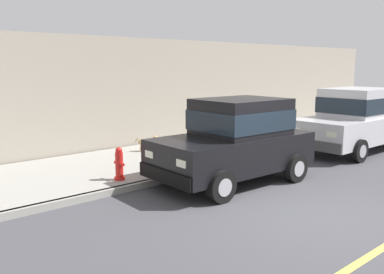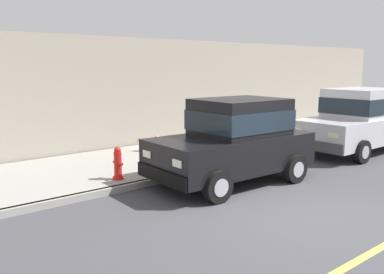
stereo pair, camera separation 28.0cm
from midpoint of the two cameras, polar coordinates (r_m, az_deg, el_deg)
name	(u,v)px [view 1 (the left image)]	position (r m, az deg, el deg)	size (l,w,h in m)	color
ground_plane	(308,211)	(7.91, 14.54, -9.80)	(80.00, 80.00, 0.00)	#424247
curb	(191,174)	(9.94, -0.90, -5.03)	(0.16, 64.00, 0.14)	gray
sidewalk	(147,161)	(11.33, -6.82, -3.25)	(3.60, 64.00, 0.14)	#99968E
car_black_hatchback	(236,139)	(9.34, 5.14, -0.34)	(2.05, 3.86, 1.88)	black
car_silver_sedan	(356,119)	(13.71, 20.97, 2.30)	(2.08, 4.62, 1.92)	#BCBCC1
dog_tan	(148,141)	(12.18, -6.72, -0.61)	(0.50, 0.63, 0.49)	tan
fire_hydrant	(119,165)	(9.25, -10.78, -3.73)	(0.34, 0.24, 0.72)	red
building_facade	(213,90)	(15.55, 2.41, 6.49)	(0.50, 20.00, 3.45)	#9E9384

